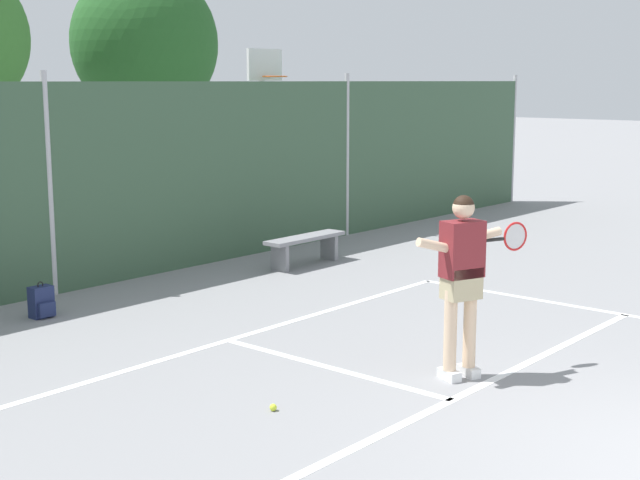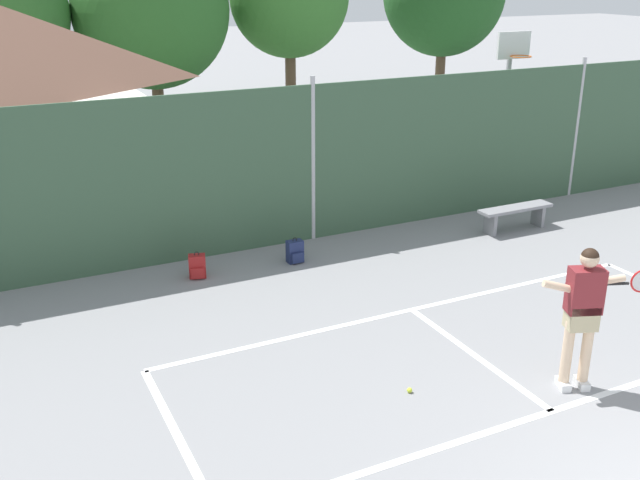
% 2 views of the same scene
% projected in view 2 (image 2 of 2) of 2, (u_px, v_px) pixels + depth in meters
% --- Properties ---
extents(chainlink_fence, '(26.09, 0.09, 3.09)m').
position_uv_depth(chainlink_fence, '(313.00, 164.00, 13.56)').
color(chainlink_fence, '#38563D').
rests_on(chainlink_fence, ground).
extents(basketball_hoop, '(0.90, 0.67, 3.55)m').
position_uv_depth(basketball_hoop, '(509.00, 87.00, 16.81)').
color(basketball_hoop, '#9E9EA3').
rests_on(basketball_hoop, ground).
extents(tennis_player, '(1.39, 0.48, 1.85)m').
position_uv_depth(tennis_player, '(584.00, 306.00, 8.71)').
color(tennis_player, silver).
rests_on(tennis_player, ground).
extents(tennis_ball, '(0.07, 0.07, 0.07)m').
position_uv_depth(tennis_ball, '(410.00, 390.00, 8.96)').
color(tennis_ball, '#CCE033').
rests_on(tennis_ball, ground).
extents(backpack_red, '(0.32, 0.30, 0.46)m').
position_uv_depth(backpack_red, '(197.00, 267.00, 12.23)').
color(backpack_red, maroon).
rests_on(backpack_red, ground).
extents(backpack_navy, '(0.28, 0.24, 0.46)m').
position_uv_depth(backpack_navy, '(295.00, 252.00, 12.86)').
color(backpack_navy, navy).
rests_on(backpack_navy, ground).
extents(courtside_bench, '(1.60, 0.36, 0.48)m').
position_uv_depth(courtside_bench, '(515.00, 213.00, 14.39)').
color(courtside_bench, gray).
rests_on(courtside_bench, ground).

